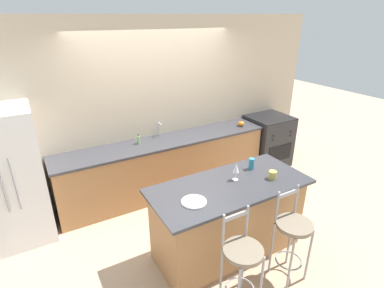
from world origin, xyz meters
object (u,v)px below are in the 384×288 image
at_px(bar_stool_far, 292,233).
at_px(pumpkin_decoration, 241,124).
at_px(soap_bottle, 138,140).
at_px(tumbler_cup, 251,164).
at_px(bar_stool_near, 242,260).
at_px(dinner_plate, 194,201).
at_px(wine_glass, 236,168).
at_px(coffee_mug, 273,175).
at_px(refrigerator, 10,178).
at_px(oven_range, 267,140).

bearing_deg(bar_stool_far, pumpkin_decoration, 65.17).
bearing_deg(soap_bottle, tumbler_cup, -58.60).
bearing_deg(tumbler_cup, bar_stool_near, -132.66).
relative_size(dinner_plate, wine_glass, 1.24).
xyz_separation_m(wine_glass, soap_bottle, (-0.58, 1.62, -0.11)).
xyz_separation_m(wine_glass, pumpkin_decoration, (1.25, 1.48, -0.13)).
bearing_deg(bar_stool_far, bar_stool_near, -177.31).
bearing_deg(coffee_mug, soap_bottle, 118.38).
xyz_separation_m(bar_stool_far, tumbler_cup, (0.10, 0.83, 0.42)).
bearing_deg(bar_stool_near, refrigerator, 129.17).
relative_size(coffee_mug, tumbler_cup, 0.90).
height_order(coffee_mug, tumbler_cup, tumbler_cup).
bearing_deg(oven_range, refrigerator, -179.75).
bearing_deg(tumbler_cup, soap_bottle, 121.40).
xyz_separation_m(bar_stool_far, pumpkin_decoration, (1.01, 2.19, 0.37)).
bearing_deg(coffee_mug, refrigerator, 147.99).
bearing_deg(tumbler_cup, dinner_plate, -164.26).
bearing_deg(wine_glass, refrigerator, 146.95).
xyz_separation_m(refrigerator, tumbler_cup, (2.62, -1.36, 0.14)).
bearing_deg(wine_glass, tumbler_cup, 19.80).
bearing_deg(bar_stool_near, oven_range, 43.20).
height_order(oven_range, tumbler_cup, tumbler_cup).
height_order(bar_stool_far, wine_glass, wine_glass).
distance_m(wine_glass, soap_bottle, 1.73).
bearing_deg(pumpkin_decoration, bar_stool_near, -127.52).
xyz_separation_m(oven_range, pumpkin_decoration, (-0.68, -0.02, 0.47)).
relative_size(refrigerator, coffee_mug, 13.74).
xyz_separation_m(wine_glass, tumbler_cup, (0.33, 0.12, -0.08)).
xyz_separation_m(coffee_mug, soap_bottle, (-0.98, 1.81, -0.01)).
height_order(bar_stool_near, soap_bottle, bar_stool_near).
bearing_deg(refrigerator, bar_stool_near, -50.83).
relative_size(oven_range, bar_stool_near, 0.90).
distance_m(refrigerator, wine_glass, 2.73).
height_order(oven_range, soap_bottle, soap_bottle).
bearing_deg(refrigerator, dinner_plate, -45.05).
distance_m(bar_stool_far, coffee_mug, 0.68).
bearing_deg(dinner_plate, refrigerator, 134.95).
bearing_deg(refrigerator, pumpkin_decoration, -0.06).
xyz_separation_m(bar_stool_far, soap_bottle, (-0.81, 2.33, 0.39)).
bearing_deg(pumpkin_decoration, refrigerator, 179.94).
relative_size(oven_range, soap_bottle, 6.25).
distance_m(dinner_plate, wine_glass, 0.68).
relative_size(coffee_mug, pumpkin_decoration, 1.12).
distance_m(tumbler_cup, pumpkin_decoration, 1.64).
distance_m(coffee_mug, pumpkin_decoration, 1.87).
height_order(coffee_mug, pumpkin_decoration, coffee_mug).
bearing_deg(oven_range, soap_bottle, 177.33).
bearing_deg(wine_glass, oven_range, 37.91).
height_order(bar_stool_near, coffee_mug, bar_stool_near).
bearing_deg(refrigerator, tumbler_cup, -27.56).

